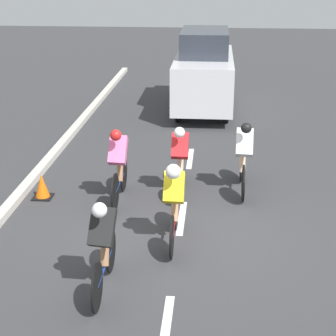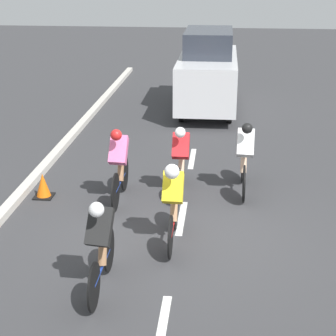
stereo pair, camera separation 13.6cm
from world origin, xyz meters
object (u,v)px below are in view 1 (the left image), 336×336
at_px(cyclist_pink, 119,163).
at_px(cyclist_black, 103,243).
at_px(traffic_cone, 42,186).
at_px(support_car, 204,71).
at_px(cyclist_white, 244,155).
at_px(cyclist_yellow, 174,200).
at_px(cyclist_red, 180,158).

bearing_deg(cyclist_pink, cyclist_black, 95.72).
bearing_deg(traffic_cone, cyclist_pink, 178.84).
xyz_separation_m(support_car, traffic_cone, (2.93, 7.13, -0.94)).
bearing_deg(cyclist_white, cyclist_yellow, 62.58).
height_order(cyclist_red, traffic_cone, cyclist_red).
bearing_deg(cyclist_black, cyclist_red, -102.92).
bearing_deg(cyclist_red, traffic_cone, 9.27).
bearing_deg(support_car, cyclist_yellow, 88.40).
bearing_deg(cyclist_yellow, traffic_cone, -31.72).
xyz_separation_m(cyclist_black, support_car, (-1.10, -10.25, 0.41)).
bearing_deg(cyclist_red, cyclist_black, 77.08).
height_order(cyclist_black, support_car, support_car).
relative_size(cyclist_pink, cyclist_white, 0.97).
height_order(cyclist_yellow, support_car, support_car).
bearing_deg(cyclist_yellow, cyclist_black, 59.67).
distance_m(cyclist_black, traffic_cone, 3.66).
xyz_separation_m(cyclist_pink, traffic_cone, (1.52, -0.03, -0.54)).
height_order(cyclist_white, cyclist_black, cyclist_white).
bearing_deg(support_car, cyclist_white, 98.23).
xyz_separation_m(cyclist_white, support_car, (0.94, -6.50, 0.40)).
height_order(cyclist_red, cyclist_yellow, cyclist_yellow).
bearing_deg(cyclist_red, cyclist_yellow, 91.12).
relative_size(support_car, traffic_cone, 9.30).
distance_m(cyclist_yellow, traffic_cone, 3.20).
xyz_separation_m(cyclist_red, cyclist_white, (-1.23, -0.20, 0.03)).
bearing_deg(cyclist_pink, cyclist_red, -157.67).
xyz_separation_m(cyclist_red, cyclist_pink, (1.13, 0.46, 0.03)).
distance_m(cyclist_red, support_car, 6.72).
bearing_deg(traffic_cone, support_car, -112.34).
bearing_deg(cyclist_pink, cyclist_yellow, 125.61).
relative_size(cyclist_white, traffic_cone, 3.58).
distance_m(cyclist_white, cyclist_black, 4.27).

